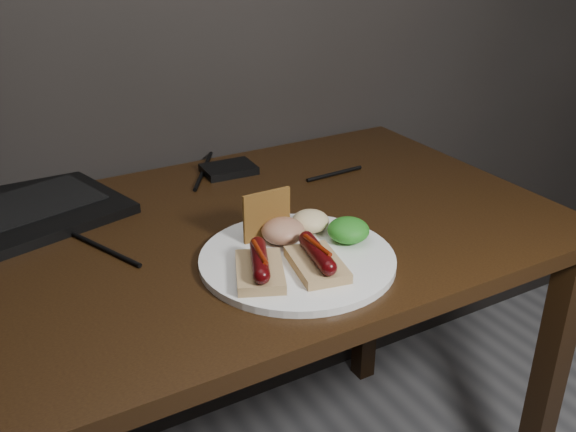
{
  "coord_description": "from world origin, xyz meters",
  "views": [
    {
      "loc": [
        -0.31,
        0.46,
        1.26
      ],
      "look_at": [
        0.15,
        1.25,
        0.82
      ],
      "focal_mm": 40.0,
      "sensor_mm": 36.0,
      "label": 1
    }
  ],
  "objects": [
    {
      "name": "plate",
      "position": [
        0.15,
        1.22,
        0.76
      ],
      "size": [
        0.34,
        0.34,
        0.01
      ],
      "primitive_type": "cylinder",
      "rotation": [
        0.0,
        0.0,
        -0.08
      ],
      "color": "white",
      "rests_on": "desk"
    },
    {
      "name": "coleslaw_mound",
      "position": [
        0.21,
        1.29,
        0.78
      ],
      "size": [
        0.06,
        0.06,
        0.04
      ],
      "primitive_type": "ellipsoid",
      "color": "silver",
      "rests_on": "plate"
    },
    {
      "name": "bread_sausage_left",
      "position": [
        0.07,
        1.2,
        0.78
      ],
      "size": [
        0.11,
        0.13,
        0.04
      ],
      "color": "tan",
      "rests_on": "plate"
    },
    {
      "name": "hard_drive",
      "position": [
        0.22,
        1.63,
        0.76
      ],
      "size": [
        0.11,
        0.09,
        0.02
      ],
      "primitive_type": "cube",
      "rotation": [
        0.0,
        0.0,
        -0.06
      ],
      "color": "black",
      "rests_on": "desk"
    },
    {
      "name": "crispbread",
      "position": [
        0.14,
        1.3,
        0.8
      ],
      "size": [
        0.09,
        0.01,
        0.08
      ],
      "primitive_type": "cube",
      "color": "olive",
      "rests_on": "plate"
    },
    {
      "name": "desk_cables",
      "position": [
        -0.04,
        1.52,
        0.75
      ],
      "size": [
        0.99,
        0.43,
        0.01
      ],
      "color": "black",
      "rests_on": "desk"
    },
    {
      "name": "desk",
      "position": [
        0.0,
        1.38,
        0.66
      ],
      "size": [
        1.4,
        0.7,
        0.75
      ],
      "color": "black",
      "rests_on": "ground"
    },
    {
      "name": "salsa_mound",
      "position": [
        0.15,
        1.28,
        0.78
      ],
      "size": [
        0.07,
        0.07,
        0.04
      ],
      "primitive_type": "ellipsoid",
      "color": "maroon",
      "rests_on": "plate"
    },
    {
      "name": "salad_greens",
      "position": [
        0.25,
        1.23,
        0.78
      ],
      "size": [
        0.07,
        0.07,
        0.04
      ],
      "primitive_type": "ellipsoid",
      "color": "#205E12",
      "rests_on": "plate"
    },
    {
      "name": "bread_sausage_center",
      "position": [
        0.15,
        1.17,
        0.78
      ],
      "size": [
        0.09,
        0.13,
        0.04
      ],
      "color": "tan",
      "rests_on": "plate"
    }
  ]
}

